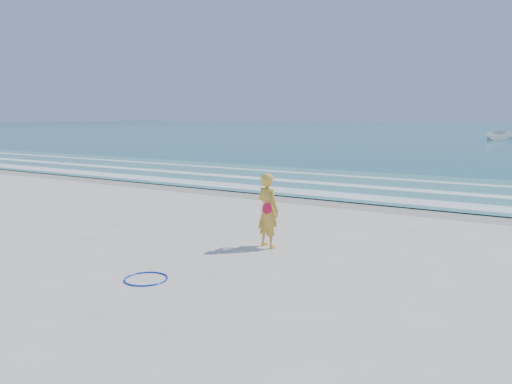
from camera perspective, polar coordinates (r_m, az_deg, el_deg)
The scene contains 9 objects.
ground at distance 11.81m, azimuth -10.20°, elevation -7.35°, with size 400.00×400.00×0.00m, color silver.
wet_sand at distance 19.31m, azimuth 7.71°, elevation -0.99°, with size 400.00×2.40×0.00m, color #B2A893.
shallow at distance 23.92m, azimuth 12.51°, elevation 0.87°, with size 400.00×10.00×0.01m, color #59B7AD.
foam_near at distance 20.49m, azimuth 9.17°, elevation -0.31°, with size 400.00×1.40×0.01m, color white.
foam_mid at distance 23.17m, azimuth 11.87°, elevation 0.66°, with size 400.00×0.90×0.01m, color white.
foam_far at distance 26.28m, azimuth 14.27°, elevation 1.53°, with size 400.00×0.60×0.01m, color white.
hoop at distance 10.35m, azimuth -12.45°, elevation -9.66°, with size 0.87×0.87×0.03m, color #0C25E0.
boat at distance 70.95m, azimuth 26.31°, elevation 5.91°, with size 1.47×3.90×1.51m, color white.
woman at distance 12.31m, azimuth 1.37°, elevation -2.09°, with size 0.79×0.65×1.86m.
Camera 1 is at (7.56, -8.47, 3.26)m, focal length 35.00 mm.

